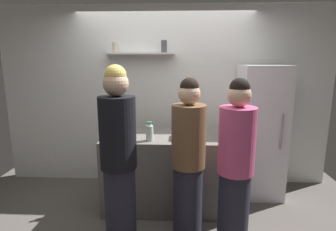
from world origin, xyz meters
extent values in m
plane|color=#59544F|center=(0.00, 0.00, 0.00)|extent=(5.28, 5.28, 0.00)
cube|color=white|center=(0.00, 1.25, 1.30)|extent=(4.80, 0.10, 2.60)
cube|color=silver|center=(-0.34, 1.09, 1.92)|extent=(0.96, 0.22, 0.02)
cylinder|color=beige|center=(-0.68, 1.09, 2.01)|extent=(0.08, 0.08, 0.14)
cylinder|color=#4C4C51|center=(0.00, 1.09, 2.02)|extent=(0.08, 0.08, 0.17)
cube|color=white|center=(1.32, 0.85, 0.89)|extent=(0.58, 0.59, 1.77)
cylinder|color=#99999E|center=(1.47, 0.54, 0.98)|extent=(0.02, 0.02, 0.45)
cube|color=#66605B|center=(0.08, 0.47, 0.46)|extent=(1.56, 0.75, 0.93)
cube|color=gray|center=(0.31, 0.34, 0.95)|extent=(0.34, 0.24, 0.05)
cylinder|color=#B2B2B7|center=(0.79, 0.60, 0.99)|extent=(0.11, 0.11, 0.12)
cylinder|color=silver|center=(0.78, 0.59, 1.05)|extent=(0.03, 0.03, 0.18)
cylinder|color=silver|center=(0.82, 0.59, 1.04)|extent=(0.01, 0.02, 0.16)
cylinder|color=silver|center=(0.79, 0.61, 1.06)|extent=(0.04, 0.02, 0.18)
cylinder|color=silver|center=(0.75, 0.59, 1.04)|extent=(0.01, 0.02, 0.15)
cylinder|color=silver|center=(0.79, 0.57, 1.06)|extent=(0.05, 0.01, 0.18)
cylinder|color=silver|center=(0.82, 0.60, 1.05)|extent=(0.01, 0.02, 0.18)
cylinder|color=silver|center=(0.78, 0.59, 1.05)|extent=(0.01, 0.04, 0.18)
cylinder|color=silver|center=(0.80, 0.60, 1.05)|extent=(0.01, 0.01, 0.17)
cylinder|color=#472814|center=(-0.41, 0.36, 1.03)|extent=(0.07, 0.07, 0.20)
cylinder|color=#472814|center=(-0.41, 0.36, 1.17)|extent=(0.03, 0.03, 0.10)
cylinder|color=maroon|center=(-0.41, 0.36, 1.23)|extent=(0.03, 0.03, 0.02)
cylinder|color=black|center=(-0.56, 0.51, 1.04)|extent=(0.08, 0.08, 0.23)
cylinder|color=black|center=(-0.56, 0.51, 1.20)|extent=(0.03, 0.03, 0.08)
cylinder|color=gold|center=(-0.56, 0.51, 1.25)|extent=(0.04, 0.04, 0.02)
cylinder|color=silver|center=(-0.12, 0.24, 1.02)|extent=(0.09, 0.09, 0.18)
cylinder|color=silver|center=(-0.12, 0.24, 1.12)|extent=(0.05, 0.05, 0.03)
cylinder|color=#268C3F|center=(-0.12, 0.24, 1.14)|extent=(0.06, 0.06, 0.02)
cylinder|color=#262633|center=(0.32, -0.17, 0.40)|extent=(0.30, 0.30, 0.79)
cylinder|color=brown|center=(0.32, -0.17, 1.11)|extent=(0.34, 0.34, 0.63)
sphere|color=#D8AD8C|center=(0.32, -0.17, 1.53)|extent=(0.21, 0.21, 0.21)
sphere|color=black|center=(0.32, -0.17, 1.59)|extent=(0.18, 0.18, 0.18)
cylinder|color=#262633|center=(-0.34, -0.37, 0.43)|extent=(0.30, 0.30, 0.85)
cylinder|color=black|center=(-0.34, -0.37, 1.19)|extent=(0.34, 0.34, 0.67)
sphere|color=#D8AD8C|center=(-0.34, -0.37, 1.64)|extent=(0.23, 0.23, 0.23)
sphere|color=#D8B759|center=(-0.34, -0.37, 1.71)|extent=(0.20, 0.20, 0.20)
cylinder|color=#262633|center=(0.76, -0.32, 0.40)|extent=(0.30, 0.30, 0.80)
cylinder|color=#D14C7F|center=(0.76, -0.32, 1.11)|extent=(0.34, 0.34, 0.63)
sphere|color=#D8AD8C|center=(0.76, -0.32, 1.53)|extent=(0.22, 0.22, 0.22)
sphere|color=black|center=(0.76, -0.32, 1.60)|extent=(0.18, 0.18, 0.18)
camera|label=1|loc=(0.23, -2.78, 1.85)|focal=29.29mm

